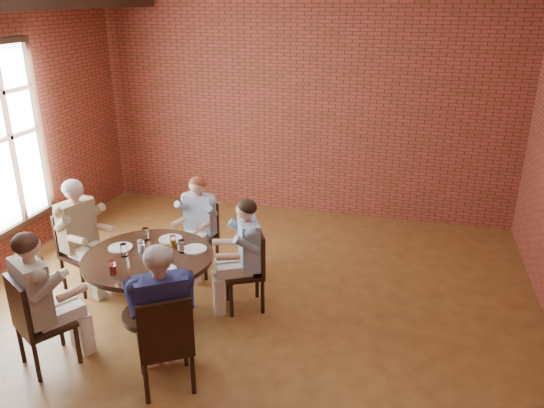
% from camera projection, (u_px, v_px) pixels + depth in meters
% --- Properties ---
extents(floor, '(7.00, 7.00, 0.00)m').
position_uv_depth(floor, '(231.00, 329.00, 5.61)').
color(floor, '#9A672F').
rests_on(floor, ground).
extents(wall_back, '(7.00, 0.00, 7.00)m').
position_uv_depth(wall_back, '(302.00, 107.00, 8.14)').
color(wall_back, '#97372B').
rests_on(wall_back, ground).
extents(dining_table, '(1.36, 1.36, 0.75)m').
position_uv_depth(dining_table, '(150.00, 274.00, 5.63)').
color(dining_table, black).
rests_on(dining_table, floor).
extents(chair_a, '(0.54, 0.54, 0.91)m').
position_uv_depth(chair_a, '(251.00, 267.00, 5.85)').
color(chair_a, black).
rests_on(chair_a, floor).
extents(diner_a, '(0.78, 0.73, 1.29)m').
position_uv_depth(diner_a, '(244.00, 255.00, 5.78)').
color(diner_a, teal).
rests_on(diner_a, floor).
extents(chair_b, '(0.43, 0.43, 0.89)m').
position_uv_depth(chair_b, '(202.00, 234.00, 6.67)').
color(chair_b, black).
rests_on(chair_b, floor).
extents(diner_b, '(0.54, 0.64, 1.26)m').
position_uv_depth(diner_b, '(198.00, 226.00, 6.55)').
color(diner_b, '#98A6C2').
rests_on(diner_b, floor).
extents(chair_c, '(0.56, 0.56, 0.95)m').
position_uv_depth(chair_c, '(79.00, 247.00, 6.28)').
color(chair_c, black).
rests_on(chair_c, floor).
extents(diner_c, '(0.81, 0.74, 1.35)m').
position_uv_depth(diner_c, '(82.00, 236.00, 6.17)').
color(diner_c, brown).
rests_on(diner_c, floor).
extents(chair_d, '(0.61, 0.61, 0.96)m').
position_uv_depth(chair_d, '(34.00, 320.00, 4.85)').
color(chair_d, black).
rests_on(chair_d, floor).
extents(diner_d, '(0.82, 0.87, 1.37)m').
position_uv_depth(diner_d, '(41.00, 300.00, 4.85)').
color(diner_d, '#CAAB9F').
rests_on(diner_d, floor).
extents(chair_e, '(0.64, 0.64, 0.97)m').
position_uv_depth(chair_e, '(166.00, 341.00, 4.54)').
color(chair_e, black).
rests_on(chair_e, floor).
extents(diner_e, '(0.86, 0.90, 1.40)m').
position_uv_depth(diner_e, '(163.00, 317.00, 4.56)').
color(diner_e, '#1C1F4F').
rests_on(diner_e, floor).
extents(plate_a, '(0.26, 0.26, 0.01)m').
position_uv_depth(plate_a, '(195.00, 249.00, 5.67)').
color(plate_a, white).
rests_on(plate_a, dining_table).
extents(plate_b, '(0.26, 0.26, 0.01)m').
position_uv_depth(plate_b, '(170.00, 239.00, 5.91)').
color(plate_b, white).
rests_on(plate_b, dining_table).
extents(plate_c, '(0.26, 0.26, 0.01)m').
position_uv_depth(plate_c, '(120.00, 247.00, 5.71)').
color(plate_c, white).
rests_on(plate_c, dining_table).
extents(plate_d, '(0.26, 0.26, 0.01)m').
position_uv_depth(plate_d, '(164.00, 270.00, 5.23)').
color(plate_d, white).
rests_on(plate_d, dining_table).
extents(glass_a, '(0.07, 0.07, 0.14)m').
position_uv_depth(glass_a, '(181.00, 246.00, 5.59)').
color(glass_a, white).
rests_on(glass_a, dining_table).
extents(glass_b, '(0.07, 0.07, 0.14)m').
position_uv_depth(glass_b, '(173.00, 242.00, 5.70)').
color(glass_b, white).
rests_on(glass_b, dining_table).
extents(glass_c, '(0.07, 0.07, 0.14)m').
position_uv_depth(glass_c, '(146.00, 234.00, 5.88)').
color(glass_c, white).
rests_on(glass_c, dining_table).
extents(glass_d, '(0.07, 0.07, 0.14)m').
position_uv_depth(glass_d, '(141.00, 247.00, 5.59)').
color(glass_d, white).
rests_on(glass_d, dining_table).
extents(glass_e, '(0.07, 0.07, 0.14)m').
position_uv_depth(glass_e, '(124.00, 250.00, 5.51)').
color(glass_e, white).
rests_on(glass_e, dining_table).
extents(glass_f, '(0.07, 0.07, 0.14)m').
position_uv_depth(glass_f, '(112.00, 268.00, 5.15)').
color(glass_f, white).
rests_on(glass_f, dining_table).
extents(glass_g, '(0.07, 0.07, 0.14)m').
position_uv_depth(glass_g, '(148.00, 256.00, 5.38)').
color(glass_g, white).
rests_on(glass_g, dining_table).
extents(glass_h, '(0.07, 0.07, 0.14)m').
position_uv_depth(glass_h, '(170.00, 254.00, 5.42)').
color(glass_h, white).
rests_on(glass_h, dining_table).
extents(smartphone, '(0.12, 0.16, 0.01)m').
position_uv_depth(smartphone, '(169.00, 276.00, 5.13)').
color(smartphone, black).
rests_on(smartphone, dining_table).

